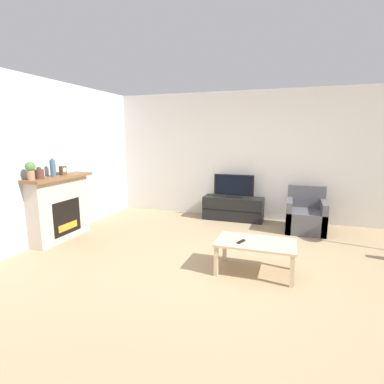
{
  "coord_description": "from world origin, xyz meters",
  "views": [
    {
      "loc": [
        0.52,
        -3.63,
        1.77
      ],
      "look_at": [
        -1.05,
        1.01,
        0.85
      ],
      "focal_mm": 28.0,
      "sensor_mm": 36.0,
      "label": 1
    }
  ],
  "objects_px": {
    "potted_plant": "(30,170)",
    "armchair": "(306,216)",
    "mantel_vase_left": "(39,173)",
    "mantel_clock": "(63,170)",
    "tv": "(234,187)",
    "remote": "(241,241)",
    "fireplace": "(60,207)",
    "mantel_vase_centre_left": "(53,168)",
    "coffee_table": "(256,246)",
    "tv_stand": "(233,208)"
  },
  "relations": [
    {
      "from": "potted_plant",
      "to": "armchair",
      "type": "xyz_separation_m",
      "value": [
        4.02,
        2.41,
        -1.0
      ]
    },
    {
      "from": "mantel_vase_left",
      "to": "mantel_clock",
      "type": "bearing_deg",
      "value": 89.91
    },
    {
      "from": "tv",
      "to": "remote",
      "type": "xyz_separation_m",
      "value": [
        0.59,
        -2.51,
        -0.28
      ]
    },
    {
      "from": "remote",
      "to": "armchair",
      "type": "bearing_deg",
      "value": 90.67
    },
    {
      "from": "mantel_clock",
      "to": "tv",
      "type": "height_order",
      "value": "mantel_clock"
    },
    {
      "from": "fireplace",
      "to": "mantel_clock",
      "type": "xyz_separation_m",
      "value": [
        0.02,
        0.13,
        0.62
      ]
    },
    {
      "from": "potted_plant",
      "to": "remote",
      "type": "relative_size",
      "value": 1.8
    },
    {
      "from": "mantel_vase_centre_left",
      "to": "armchair",
      "type": "bearing_deg",
      "value": 26.06
    },
    {
      "from": "fireplace",
      "to": "remote",
      "type": "xyz_separation_m",
      "value": [
        3.18,
        -0.33,
        -0.13
      ]
    },
    {
      "from": "mantel_vase_left",
      "to": "mantel_vase_centre_left",
      "type": "height_order",
      "value": "mantel_vase_centre_left"
    },
    {
      "from": "fireplace",
      "to": "mantel_vase_left",
      "type": "xyz_separation_m",
      "value": [
        0.02,
        -0.38,
        0.63
      ]
    },
    {
      "from": "coffee_table",
      "to": "remote",
      "type": "relative_size",
      "value": 6.52
    },
    {
      "from": "mantel_vase_centre_left",
      "to": "remote",
      "type": "height_order",
      "value": "mantel_vase_centre_left"
    },
    {
      "from": "mantel_vase_left",
      "to": "mantel_clock",
      "type": "height_order",
      "value": "mantel_vase_left"
    },
    {
      "from": "mantel_vase_centre_left",
      "to": "armchair",
      "type": "xyz_separation_m",
      "value": [
        4.02,
        1.96,
        -0.98
      ]
    },
    {
      "from": "mantel_clock",
      "to": "tv",
      "type": "relative_size",
      "value": 0.18
    },
    {
      "from": "fireplace",
      "to": "tv_stand",
      "type": "distance_m",
      "value": 3.4
    },
    {
      "from": "mantel_vase_left",
      "to": "mantel_vase_centre_left",
      "type": "relative_size",
      "value": 0.64
    },
    {
      "from": "mantel_vase_left",
      "to": "potted_plant",
      "type": "xyz_separation_m",
      "value": [
        0.0,
        -0.16,
        0.08
      ]
    },
    {
      "from": "coffee_table",
      "to": "fireplace",
      "type": "bearing_deg",
      "value": 175.72
    },
    {
      "from": "mantel_vase_left",
      "to": "armchair",
      "type": "height_order",
      "value": "mantel_vase_left"
    },
    {
      "from": "tv",
      "to": "mantel_vase_centre_left",
      "type": "bearing_deg",
      "value": -138.59
    },
    {
      "from": "potted_plant",
      "to": "tv_stand",
      "type": "distance_m",
      "value": 3.88
    },
    {
      "from": "fireplace",
      "to": "armchair",
      "type": "height_order",
      "value": "fireplace"
    },
    {
      "from": "fireplace",
      "to": "mantel_vase_centre_left",
      "type": "bearing_deg",
      "value": -80.05
    },
    {
      "from": "armchair",
      "to": "coffee_table",
      "type": "height_order",
      "value": "armchair"
    },
    {
      "from": "tv",
      "to": "coffee_table",
      "type": "distance_m",
      "value": 2.57
    },
    {
      "from": "mantel_vase_left",
      "to": "tv",
      "type": "distance_m",
      "value": 3.66
    },
    {
      "from": "potted_plant",
      "to": "tv_stand",
      "type": "bearing_deg",
      "value": 46.53
    },
    {
      "from": "mantel_vase_left",
      "to": "armchair",
      "type": "distance_m",
      "value": 4.7
    },
    {
      "from": "mantel_vase_centre_left",
      "to": "remote",
      "type": "xyz_separation_m",
      "value": [
        3.16,
        -0.24,
        -0.82
      ]
    },
    {
      "from": "potted_plant",
      "to": "tv",
      "type": "relative_size",
      "value": 0.33
    },
    {
      "from": "mantel_vase_centre_left",
      "to": "tv",
      "type": "bearing_deg",
      "value": 41.41
    },
    {
      "from": "mantel_vase_centre_left",
      "to": "potted_plant",
      "type": "height_order",
      "value": "mantel_vase_centre_left"
    },
    {
      "from": "mantel_clock",
      "to": "remote",
      "type": "bearing_deg",
      "value": -8.3
    },
    {
      "from": "tv",
      "to": "mantel_vase_left",
      "type": "bearing_deg",
      "value": -135.21
    },
    {
      "from": "potted_plant",
      "to": "remote",
      "type": "bearing_deg",
      "value": 3.7
    },
    {
      "from": "potted_plant",
      "to": "armchair",
      "type": "relative_size",
      "value": 0.34
    },
    {
      "from": "armchair",
      "to": "mantel_vase_centre_left",
      "type": "bearing_deg",
      "value": -153.94
    },
    {
      "from": "mantel_vase_centre_left",
      "to": "tv_stand",
      "type": "bearing_deg",
      "value": 41.43
    },
    {
      "from": "potted_plant",
      "to": "remote",
      "type": "xyz_separation_m",
      "value": [
        3.16,
        0.2,
        -0.84
      ]
    },
    {
      "from": "mantel_clock",
      "to": "armchair",
      "type": "bearing_deg",
      "value": 23.46
    },
    {
      "from": "tv_stand",
      "to": "remote",
      "type": "xyz_separation_m",
      "value": [
        0.59,
        -2.51,
        0.19
      ]
    },
    {
      "from": "armchair",
      "to": "potted_plant",
      "type": "bearing_deg",
      "value": -149.05
    },
    {
      "from": "mantel_clock",
      "to": "tv_stand",
      "type": "relative_size",
      "value": 0.12
    },
    {
      "from": "fireplace",
      "to": "coffee_table",
      "type": "height_order",
      "value": "fireplace"
    },
    {
      "from": "tv_stand",
      "to": "armchair",
      "type": "bearing_deg",
      "value": -12.07
    },
    {
      "from": "coffee_table",
      "to": "remote",
      "type": "bearing_deg",
      "value": -154.78
    },
    {
      "from": "mantel_clock",
      "to": "coffee_table",
      "type": "bearing_deg",
      "value": -6.46
    },
    {
      "from": "tv_stand",
      "to": "armchair",
      "type": "distance_m",
      "value": 1.47
    }
  ]
}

